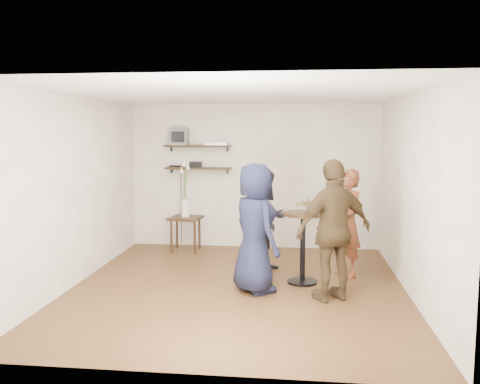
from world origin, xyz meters
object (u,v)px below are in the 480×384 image
object	(u,v)px
person_brown	(334,230)
person_dark	(266,220)
drinks_table	(303,238)
side_table	(186,222)
crt_monitor	(180,137)
dvd_deck	(216,144)
person_plaid	(347,223)
person_navy	(255,228)
radio	(196,165)

from	to	relation	value
person_brown	person_dark	bearing A→B (deg)	-82.22
person_brown	drinks_table	bearing A→B (deg)	-90.00
side_table	person_brown	size ratio (longest dim) A/B	0.35
crt_monitor	side_table	world-z (taller)	crt_monitor
crt_monitor	person_brown	world-z (taller)	crt_monitor
crt_monitor	drinks_table	distance (m)	3.31
dvd_deck	crt_monitor	bearing A→B (deg)	180.00
person_plaid	person_navy	distance (m)	1.55
drinks_table	person_dark	xyz separation A→B (m)	(-0.55, 0.55, 0.14)
side_table	person_plaid	size ratio (longest dim) A/B	0.39
side_table	person_plaid	xyz separation A→B (m)	(2.69, -1.24, 0.27)
dvd_deck	radio	distance (m)	0.54
radio	drinks_table	xyz separation A→B (m)	(1.92, -2.04, -0.87)
radio	person_dark	distance (m)	2.16
radio	person_plaid	distance (m)	3.12
dvd_deck	person_brown	distance (m)	3.48
side_table	person_navy	xyz separation A→B (m)	(1.40, -2.12, 0.34)
dvd_deck	drinks_table	xyz separation A→B (m)	(1.54, -2.04, -1.25)
person_navy	person_dark	bearing A→B (deg)	-40.30
dvd_deck	person_plaid	xyz separation A→B (m)	(2.19, -1.61, -1.11)
crt_monitor	radio	world-z (taller)	crt_monitor
side_table	person_plaid	distance (m)	2.97
side_table	drinks_table	world-z (taller)	drinks_table
person_brown	person_plaid	bearing A→B (deg)	-132.75
dvd_deck	drinks_table	size ratio (longest dim) A/B	0.40
person_dark	person_navy	size ratio (longest dim) A/B	0.91
crt_monitor	person_navy	size ratio (longest dim) A/B	0.19
person_plaid	person_brown	bearing A→B (deg)	-47.25
person_navy	person_brown	bearing A→B (deg)	-138.08
drinks_table	person_plaid	size ratio (longest dim) A/B	0.63
crt_monitor	person_plaid	bearing A→B (deg)	-29.48
person_dark	person_navy	xyz separation A→B (m)	(-0.09, -1.00, 0.07)
person_plaid	person_navy	size ratio (longest dim) A/B	0.92
crt_monitor	person_plaid	xyz separation A→B (m)	(2.85, -1.61, -1.23)
person_navy	person_brown	distance (m)	1.04
radio	person_plaid	xyz separation A→B (m)	(2.57, -1.61, -0.73)
dvd_deck	person_dark	bearing A→B (deg)	-56.22
person_dark	side_table	bearing A→B (deg)	98.53
radio	drinks_table	bearing A→B (deg)	-46.79
radio	person_dark	size ratio (longest dim) A/B	0.14
radio	side_table	bearing A→B (deg)	-107.76
side_table	person_dark	distance (m)	1.88
drinks_table	person_plaid	distance (m)	0.79
dvd_deck	person_brown	bearing A→B (deg)	-54.81
person_dark	crt_monitor	bearing A→B (deg)	93.51
person_navy	radio	bearing A→B (deg)	-7.92
person_plaid	person_brown	distance (m)	1.14
drinks_table	person_plaid	world-z (taller)	person_plaid
person_navy	side_table	bearing A→B (deg)	-1.69
crt_monitor	drinks_table	xyz separation A→B (m)	(2.21, -2.04, -1.37)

